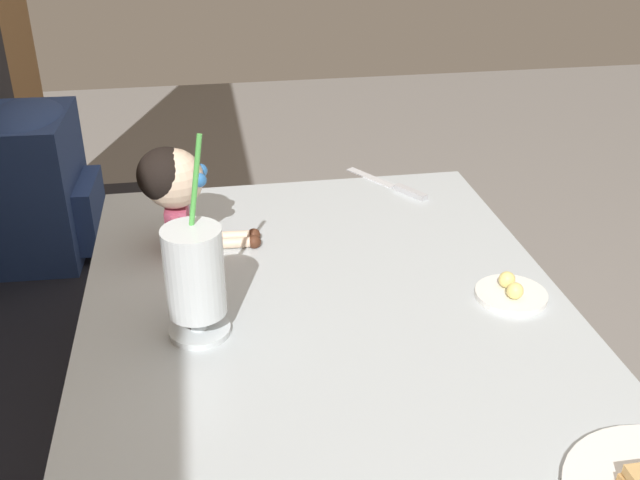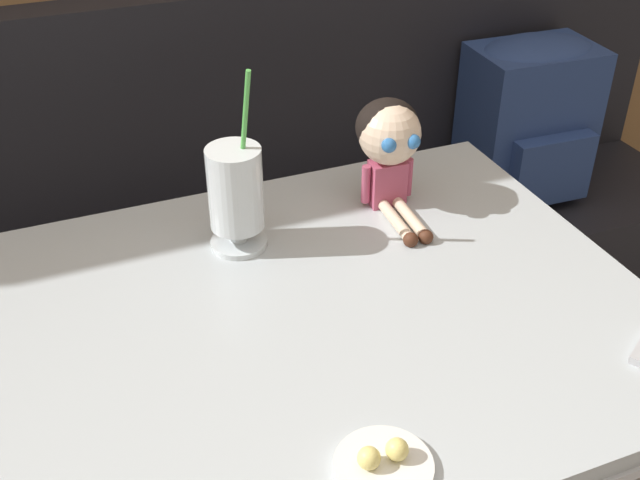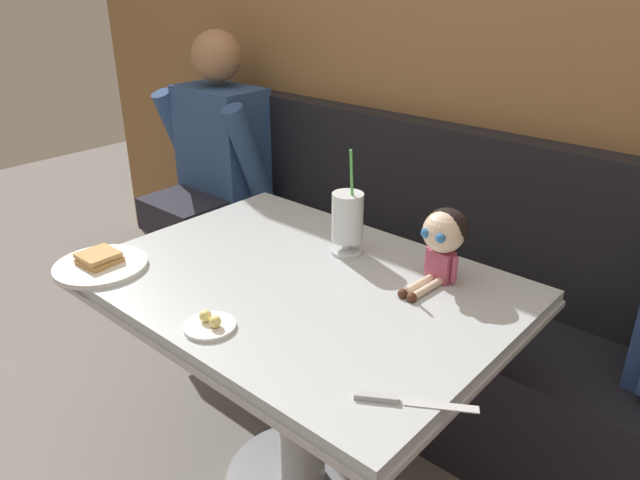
# 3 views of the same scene
# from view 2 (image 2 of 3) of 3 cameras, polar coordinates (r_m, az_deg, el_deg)

# --- Properties ---
(booth_bench) EXTENTS (2.60, 0.48, 1.00)m
(booth_bench) POSITION_cam_2_polar(r_m,az_deg,el_deg) (1.90, -8.67, -4.04)
(booth_bench) COLOR black
(booth_bench) RESTS_ON ground
(diner_table) EXTENTS (1.11, 0.81, 0.74)m
(diner_table) POSITION_cam_2_polar(r_m,az_deg,el_deg) (1.30, -2.21, -12.36)
(diner_table) COLOR #B2BCC1
(diner_table) RESTS_ON ground
(milkshake_glass) EXTENTS (0.10, 0.10, 0.32)m
(milkshake_glass) POSITION_cam_2_polar(r_m,az_deg,el_deg) (1.27, -6.17, 3.38)
(milkshake_glass) COLOR silver
(milkshake_glass) RESTS_ON diner_table
(butter_saucer) EXTENTS (0.12, 0.12, 0.04)m
(butter_saucer) POSITION_cam_2_polar(r_m,az_deg,el_deg) (0.96, 4.64, -15.95)
(butter_saucer) COLOR white
(butter_saucer) RESTS_ON diner_table
(seated_doll) EXTENTS (0.12, 0.22, 0.20)m
(seated_doll) POSITION_cam_2_polar(r_m,az_deg,el_deg) (1.37, 5.09, 7.34)
(seated_doll) COLOR #B74C6B
(seated_doll) RESTS_ON diner_table
(backpack) EXTENTS (0.31, 0.26, 0.41)m
(backpack) POSITION_cam_2_polar(r_m,az_deg,el_deg) (2.02, 15.05, 8.77)
(backpack) COLOR navy
(backpack) RESTS_ON booth_bench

